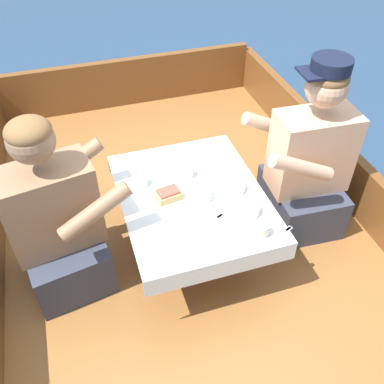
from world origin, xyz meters
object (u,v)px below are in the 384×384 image
object	(u,v)px
person_port	(57,224)
person_starboard	(308,165)
coffee_cup_port	(186,171)
coffee_cup_center	(141,180)
sandwich	(168,194)
coffee_cup_starboard	(204,194)
tin_can	(262,229)

from	to	relation	value
person_port	person_starboard	size ratio (longest dim) A/B	0.94
coffee_cup_port	coffee_cup_center	bearing A→B (deg)	-179.95
sandwich	coffee_cup_center	xyz separation A→B (m)	(-0.10, 0.15, -0.00)
sandwich	coffee_cup_starboard	bearing A→B (deg)	-16.14
person_starboard	sandwich	xyz separation A→B (m)	(-0.76, -0.02, 0.02)
person_port	tin_can	distance (m)	0.93
coffee_cup_port	coffee_cup_center	world-z (taller)	same
person_port	coffee_cup_port	xyz separation A→B (m)	(0.66, 0.14, 0.04)
coffee_cup_starboard	tin_can	xyz separation A→B (m)	(0.17, -0.29, -0.00)
sandwich	coffee_cup_port	xyz separation A→B (m)	(0.13, 0.15, -0.00)
person_port	coffee_cup_starboard	world-z (taller)	person_port
tin_can	coffee_cup_port	bearing A→B (deg)	112.65
coffee_cup_center	tin_can	xyz separation A→B (m)	(0.44, -0.49, -0.00)
coffee_cup_center	tin_can	bearing A→B (deg)	-48.16
person_starboard	coffee_cup_port	distance (m)	0.64
coffee_cup_port	person_starboard	bearing A→B (deg)	-11.41
person_starboard	tin_can	size ratio (longest dim) A/B	14.58
coffee_cup_port	coffee_cup_starboard	size ratio (longest dim) A/B	1.08
sandwich	coffee_cup_port	distance (m)	0.20
person_port	coffee_cup_starboard	size ratio (longest dim) A/B	9.50
coffee_cup_center	person_starboard	bearing A→B (deg)	-8.37
coffee_cup_port	tin_can	size ratio (longest dim) A/B	1.57
person_starboard	coffee_cup_center	bearing A→B (deg)	-4.93
person_port	person_starboard	distance (m)	1.29
coffee_cup_center	tin_can	size ratio (longest dim) A/B	1.37
person_port	coffee_cup_starboard	distance (m)	0.69
person_starboard	coffee_cup_starboard	size ratio (longest dim) A/B	10.07
person_starboard	tin_can	distance (m)	0.56
tin_can	coffee_cup_center	bearing A→B (deg)	131.84
sandwich	coffee_cup_center	bearing A→B (deg)	124.93
coffee_cup_starboard	coffee_cup_center	xyz separation A→B (m)	(-0.27, 0.19, -0.00)
person_starboard	sandwich	bearing A→B (deg)	4.86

